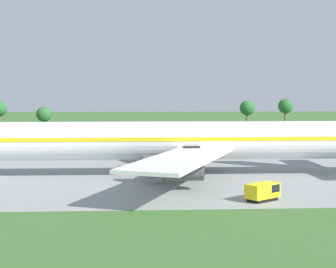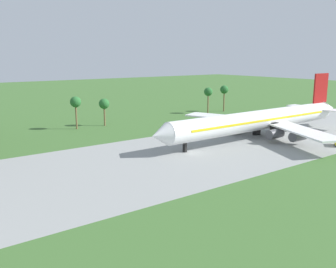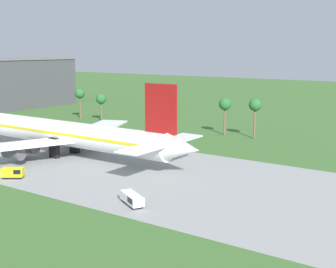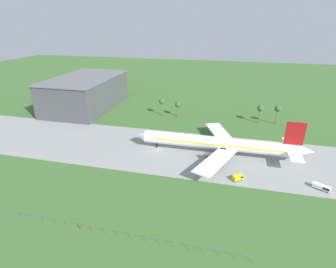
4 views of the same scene
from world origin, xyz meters
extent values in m
cylinder|color=white|center=(26.54, 1.70, 5.34)|extent=(66.10, 5.81, 5.81)
cone|color=white|center=(63.22, 1.70, 5.78)|extent=(7.26, 5.52, 5.52)
cube|color=yellow|center=(26.54, 1.70, 5.78)|extent=(56.18, 5.92, 0.58)
cube|color=maroon|center=(57.85, 1.70, 13.18)|extent=(7.55, 0.50, 9.87)
cube|color=white|center=(58.14, 1.70, 6.21)|extent=(5.23, 23.23, 0.30)
cube|color=white|center=(27.70, -11.97, 4.32)|extent=(17.24, 28.18, 0.44)
cube|color=white|center=(27.70, 15.37, 4.32)|extent=(17.24, 28.18, 0.44)
cylinder|color=#4C4C51|center=(25.39, -5.26, 2.62)|extent=(5.23, 2.61, 2.61)
cylinder|color=#4C4C51|center=(27.74, -11.07, 2.62)|extent=(5.23, 2.61, 2.61)
cylinder|color=#4C4C51|center=(25.39, 8.67, 2.62)|extent=(5.23, 2.61, 2.61)
cylinder|color=#4C4C51|center=(27.74, 14.48, 2.62)|extent=(5.23, 2.61, 2.61)
cube|color=black|center=(29.85, -1.49, 2.38)|extent=(2.40, 1.20, 4.76)
cube|color=black|center=(29.85, 4.90, 2.38)|extent=(2.40, 1.20, 4.76)
cube|color=black|center=(36.40, -17.92, 0.20)|extent=(3.87, 3.48, 0.40)
cube|color=yellow|center=(36.40, -17.92, 1.23)|extent=(4.49, 4.00, 1.66)
cube|color=black|center=(37.32, -17.27, 1.48)|extent=(2.35, 2.49, 0.90)
cube|color=black|center=(65.44, -16.94, 0.20)|extent=(5.26, 3.99, 0.40)
cube|color=white|center=(65.44, -16.94, 1.11)|extent=(6.13, 4.59, 1.41)
cube|color=black|center=(66.86, -17.72, 1.32)|extent=(2.79, 2.78, 0.90)
cylinder|color=brown|center=(57.68, 46.93, 4.48)|extent=(0.56, 0.56, 8.96)
sphere|color=#28662D|center=(57.68, 46.93, 9.56)|extent=(3.60, 3.60, 3.60)
cylinder|color=brown|center=(-10.65, 46.93, 4.24)|extent=(0.56, 0.56, 8.47)
sphere|color=#28662D|center=(-10.65, 46.93, 9.07)|extent=(3.60, 3.60, 3.60)
cylinder|color=brown|center=(48.26, 46.93, 4.27)|extent=(0.56, 0.56, 8.53)
sphere|color=#28662D|center=(48.26, 46.93, 9.13)|extent=(3.60, 3.60, 3.60)
cylinder|color=brown|center=(-0.31, 46.93, 3.54)|extent=(0.56, 0.56, 7.08)
sphere|color=#28662D|center=(-0.31, 46.93, 7.68)|extent=(3.60, 3.60, 3.60)
camera|label=1|loc=(22.14, -76.01, 12.27)|focal=55.00mm
camera|label=2|loc=(-59.21, -69.07, 23.71)|focal=40.00mm
camera|label=3|loc=(111.53, -72.97, 24.80)|focal=50.00mm
camera|label=4|loc=(30.59, -105.87, 55.88)|focal=28.00mm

